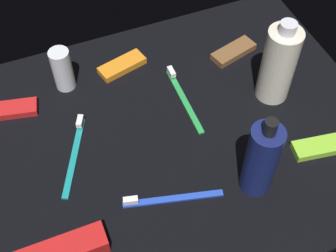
% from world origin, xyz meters
% --- Properties ---
extents(ground_plane, '(0.84, 0.64, 0.01)m').
position_xyz_m(ground_plane, '(0.00, 0.00, -0.01)').
color(ground_plane, black).
extents(lotion_bottle, '(0.06, 0.06, 0.18)m').
position_xyz_m(lotion_bottle, '(0.11, -0.16, 0.08)').
color(lotion_bottle, navy).
rests_on(lotion_bottle, ground_plane).
extents(bodywash_bottle, '(0.07, 0.07, 0.19)m').
position_xyz_m(bodywash_bottle, '(0.24, 0.02, 0.09)').
color(bodywash_bottle, silver).
rests_on(bodywash_bottle, ground_plane).
extents(deodorant_stick, '(0.04, 0.04, 0.10)m').
position_xyz_m(deodorant_stick, '(-0.15, 0.20, 0.05)').
color(deodorant_stick, silver).
rests_on(deodorant_stick, ground_plane).
extents(toothbrush_green, '(0.02, 0.18, 0.02)m').
position_xyz_m(toothbrush_green, '(0.06, 0.08, 0.01)').
color(toothbrush_green, green).
rests_on(toothbrush_green, ground_plane).
extents(toothbrush_teal, '(0.09, 0.17, 0.02)m').
position_xyz_m(toothbrush_teal, '(-0.18, 0.03, 0.01)').
color(toothbrush_teal, teal).
rests_on(toothbrush_teal, ground_plane).
extents(toothbrush_blue, '(0.18, 0.06, 0.02)m').
position_xyz_m(toothbrush_blue, '(-0.06, -0.13, 0.01)').
color(toothbrush_blue, blue).
rests_on(toothbrush_blue, ground_plane).
extents(snack_bar_lime, '(0.11, 0.06, 0.01)m').
position_xyz_m(snack_bar_lime, '(0.26, -0.14, 0.01)').
color(snack_bar_lime, '#8CD133').
rests_on(snack_bar_lime, ground_plane).
extents(snack_bar_orange, '(0.11, 0.06, 0.01)m').
position_xyz_m(snack_bar_orange, '(-0.02, 0.21, 0.01)').
color(snack_bar_orange, orange).
rests_on(snack_bar_orange, ground_plane).
extents(snack_bar_brown, '(0.11, 0.07, 0.01)m').
position_xyz_m(snack_bar_brown, '(0.22, 0.16, 0.01)').
color(snack_bar_brown, brown).
rests_on(snack_bar_brown, ground_plane).
extents(snack_bar_red, '(0.11, 0.06, 0.01)m').
position_xyz_m(snack_bar_red, '(-0.27, 0.17, 0.01)').
color(snack_bar_red, red).
rests_on(snack_bar_red, ground_plane).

